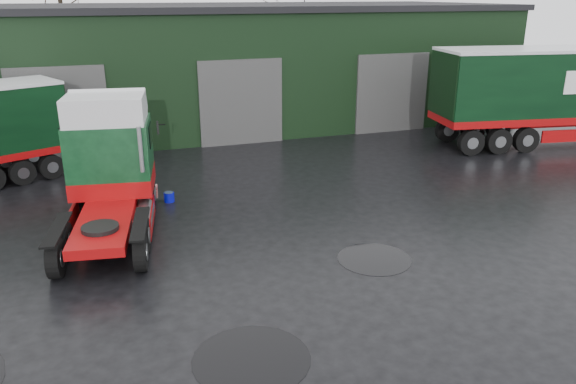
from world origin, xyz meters
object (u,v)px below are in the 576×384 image
object	(u,v)px
warehouse	(214,63)
tree_back_b	(290,36)
hero_tractor	(104,174)
wash_bucket	(169,197)
lorry_right	(575,96)
tree_back_a	(64,27)

from	to	relation	value
warehouse	tree_back_b	distance (m)	12.82
warehouse	hero_tractor	distance (m)	16.85
warehouse	wash_bucket	xyz separation A→B (m)	(-4.43, -12.94, -2.99)
lorry_right	tree_back_a	distance (m)	31.24
hero_tractor	warehouse	bearing A→B (deg)	76.24
wash_bucket	tree_back_a	size ratio (longest dim) A/B	0.04
warehouse	lorry_right	xyz separation A→B (m)	(15.00, -11.00, -0.87)
hero_tractor	wash_bucket	distance (m)	3.77
tree_back_b	lorry_right	bearing A→B (deg)	-71.57
wash_bucket	hero_tractor	bearing A→B (deg)	-128.96
warehouse	tree_back_a	xyz separation A→B (m)	(-8.00, 10.00, 1.59)
wash_bucket	lorry_right	bearing A→B (deg)	5.71
warehouse	hero_tractor	size ratio (longest dim) A/B	4.99
tree_back_a	tree_back_b	bearing A→B (deg)	0.00
lorry_right	warehouse	bearing A→B (deg)	-117.10
hero_tractor	lorry_right	world-z (taller)	lorry_right
warehouse	hero_tractor	xyz separation A→B (m)	(-6.50, -15.50, -1.14)
tree_back_a	tree_back_b	size ratio (longest dim) A/B	1.27
lorry_right	hero_tractor	bearing A→B (deg)	-69.03
tree_back_a	lorry_right	bearing A→B (deg)	-42.40
lorry_right	tree_back_a	xyz separation A→B (m)	(-23.00, 21.00, 2.46)
warehouse	tree_back_a	bearing A→B (deg)	128.66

